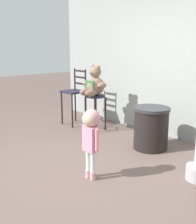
# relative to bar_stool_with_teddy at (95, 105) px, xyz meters

# --- Properties ---
(ground_plane) EXTENTS (24.00, 24.00, 0.00)m
(ground_plane) POSITION_rel_bar_stool_with_teddy_xyz_m (1.23, -1.43, -0.51)
(ground_plane) COLOR #68544E
(building_wall) EXTENTS (6.00, 0.30, 3.76)m
(building_wall) POSITION_rel_bar_stool_with_teddy_xyz_m (1.23, 0.87, 1.38)
(building_wall) COLOR #969D98
(building_wall) RESTS_ON ground_plane
(bar_stool_with_teddy) EXTENTS (0.38, 0.38, 0.71)m
(bar_stool_with_teddy) POSITION_rel_bar_stool_with_teddy_xyz_m (0.00, 0.00, 0.00)
(bar_stool_with_teddy) COLOR #221E30
(bar_stool_with_teddy) RESTS_ON ground_plane
(teddy_bear) EXTENTS (0.56, 0.50, 0.59)m
(teddy_bear) POSITION_rel_bar_stool_with_teddy_xyz_m (0.00, -0.03, 0.42)
(teddy_bear) COLOR #896957
(teddy_bear) RESTS_ON bar_stool_with_teddy
(child_walking) EXTENTS (0.29, 0.23, 0.90)m
(child_walking) POSITION_rel_bar_stool_with_teddy_xyz_m (1.51, -1.44, 0.15)
(child_walking) COLOR #C6989B
(child_walking) RESTS_ON ground_plane
(trash_bin) EXTENTS (0.59, 0.59, 0.69)m
(trash_bin) POSITION_rel_bar_stool_with_teddy_xyz_m (1.38, -0.02, -0.16)
(trash_bin) COLOR black
(trash_bin) RESTS_ON ground_plane
(bar_chair_empty) EXTENTS (0.43, 0.43, 1.18)m
(bar_chair_empty) POSITION_rel_bar_stool_with_teddy_xyz_m (-0.61, -0.04, 0.16)
(bar_chair_empty) COLOR #221E30
(bar_chair_empty) RESTS_ON ground_plane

